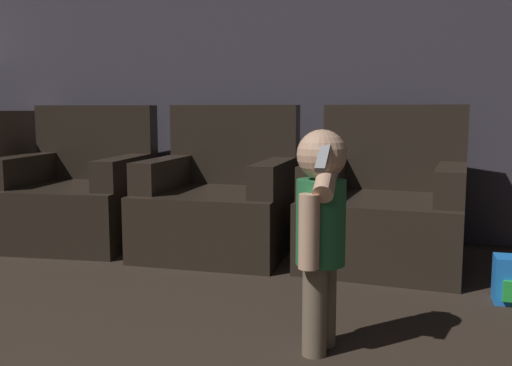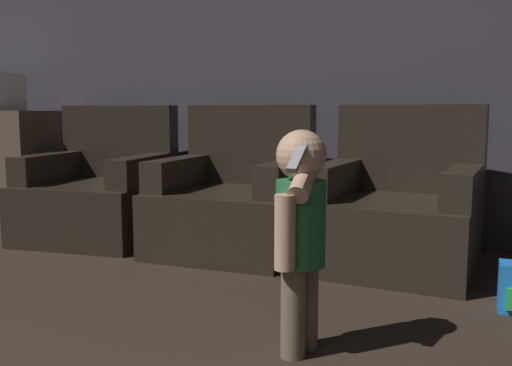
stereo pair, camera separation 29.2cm
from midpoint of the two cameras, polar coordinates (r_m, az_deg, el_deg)
The scene contains 5 objects.
wall_back at distance 4.29m, azimuth 0.47°, elevation 12.25°, with size 8.40×0.05×2.60m.
armchair_left at distance 4.29m, azimuth -19.13°, elevation -1.28°, with size 0.99×0.99×0.97m.
armchair_middle at distance 3.79m, azimuth -5.70°, elevation -1.99°, with size 0.92×0.91×0.97m.
armchair_right at distance 3.55m, azimuth 10.59°, elevation -2.71°, with size 0.99×0.98×0.97m.
person_toddler at distance 2.16m, azimuth 2.64°, elevation -4.00°, with size 0.19×0.34×0.86m.
Camera 1 is at (0.96, 0.32, 0.93)m, focal length 40.00 mm.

